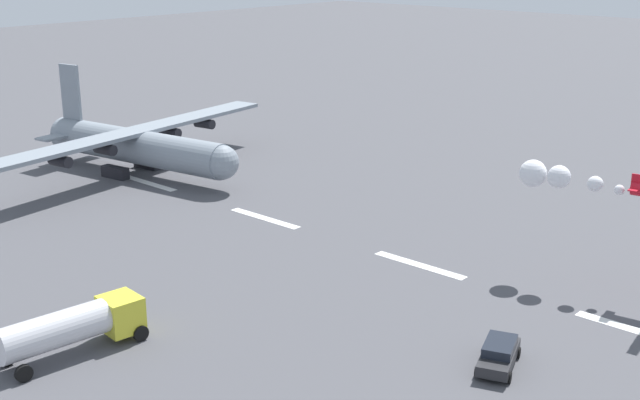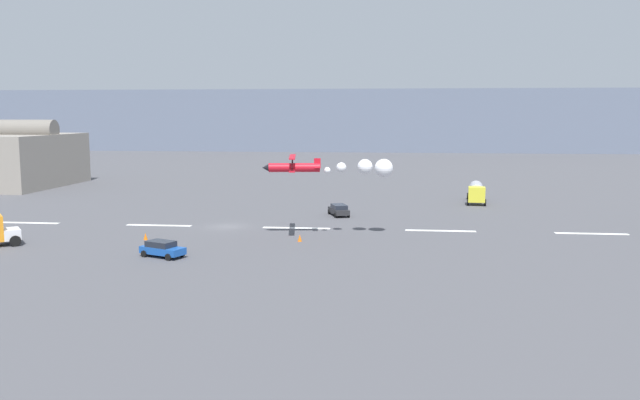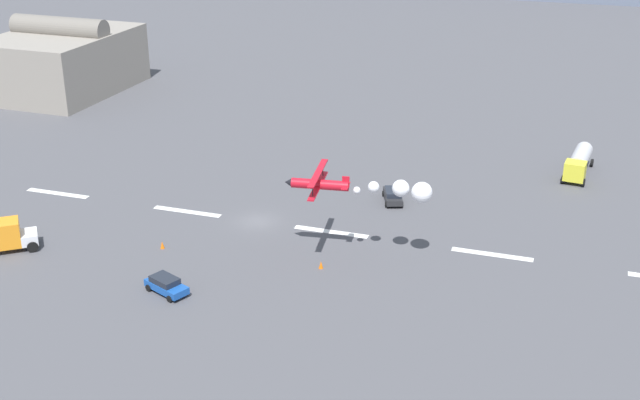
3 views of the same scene
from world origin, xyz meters
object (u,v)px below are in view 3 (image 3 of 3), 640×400
Objects in this scene: stunt_biplane_red at (378,188)px; airport_staff_sedan at (393,195)px; followme_car_yellow at (166,285)px; traffic_cone_near at (162,245)px; traffic_cone_far at (321,265)px; fuel_tanker_truck at (579,162)px.

stunt_biplane_red reaches higher than airport_staff_sedan.
stunt_biplane_red is 21.47m from followme_car_yellow.
traffic_cone_near and traffic_cone_far have the same top height.
fuel_tanker_truck is at bearing 56.28° from traffic_cone_far.
traffic_cone_far is at bearing -144.55° from stunt_biplane_red.
fuel_tanker_truck reaches higher than followme_car_yellow.
stunt_biplane_red is at bearing 36.62° from followme_car_yellow.
stunt_biplane_red is 16.33m from airport_staff_sedan.
fuel_tanker_truck is 11.86× the size of traffic_cone_far.
traffic_cone_near is at bearing -138.49° from fuel_tanker_truck.
followme_car_yellow is 14.75m from traffic_cone_far.
traffic_cone_near is (-19.11, -18.91, -0.44)m from airport_staff_sedan.
fuel_tanker_truck reaches higher than traffic_cone_far.
fuel_tanker_truck is at bearing 59.57° from stunt_biplane_red.
followme_car_yellow is 0.96× the size of airport_staff_sedan.
traffic_cone_far is at bearing 3.23° from traffic_cone_near.
traffic_cone_near is at bearing -176.77° from traffic_cone_far.
airport_staff_sedan is at bearing 81.64° from traffic_cone_far.
traffic_cone_far is at bearing 37.06° from followme_car_yellow.
followme_car_yellow is 6.20× the size of traffic_cone_far.
airport_staff_sedan is (14.41, 26.87, 0.00)m from followme_car_yellow.
stunt_biplane_red is at bearing 11.26° from traffic_cone_near.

